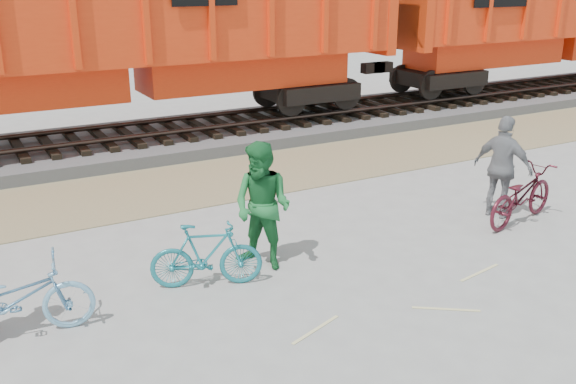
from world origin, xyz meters
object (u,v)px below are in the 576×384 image
object	(u,v)px
hopper_car_center	(128,28)
bicycle_blue	(14,300)
bicycle_maroon	(521,195)
person_man	(262,206)
hopper_car_right	(553,10)
person_woman	(503,167)
bicycle_teal	(206,255)

from	to	relation	value
hopper_car_center	bicycle_blue	size ratio (longest dim) A/B	7.37
hopper_car_center	bicycle_maroon	distance (m)	9.88
bicycle_maroon	person_man	xyz separation A→B (m)	(-4.86, 0.59, 0.46)
bicycle_maroon	hopper_car_right	bearing A→B (deg)	-64.24
person_woman	hopper_car_right	bearing A→B (deg)	-70.95
hopper_car_right	bicycle_maroon	world-z (taller)	hopper_car_right
bicycle_teal	person_man	bearing A→B (deg)	-58.20
bicycle_maroon	bicycle_blue	bearing A→B (deg)	75.08
hopper_car_right	bicycle_teal	size ratio (longest dim) A/B	8.78
hopper_car_right	person_woman	xyz separation A→B (m)	(-10.54, -8.00, -2.07)
hopper_car_center	bicycle_blue	bearing A→B (deg)	-115.46
bicycle_blue	bicycle_teal	size ratio (longest dim) A/B	1.19
hopper_car_center	bicycle_maroon	size ratio (longest dim) A/B	7.17
bicycle_blue	bicycle_maroon	world-z (taller)	bicycle_maroon
hopper_car_right	bicycle_maroon	bearing A→B (deg)	-141.19
bicycle_teal	person_man	xyz separation A→B (m)	(1.00, 0.20, 0.50)
bicycle_teal	hopper_car_center	bearing A→B (deg)	11.24
hopper_car_center	bicycle_teal	xyz separation A→B (m)	(-1.31, -8.01, -2.53)
bicycle_maroon	person_man	distance (m)	4.92
person_man	bicycle_teal	bearing A→B (deg)	-111.27
hopper_car_center	hopper_car_right	world-z (taller)	same
bicycle_blue	person_man	size ratio (longest dim) A/B	0.97
hopper_car_center	person_man	xyz separation A→B (m)	(-0.31, -7.81, -2.03)
hopper_car_right	person_woman	distance (m)	13.39
bicycle_teal	person_woman	world-z (taller)	person_woman
hopper_car_center	person_man	bearing A→B (deg)	-92.24
hopper_car_right	person_man	size ratio (longest dim) A/B	7.18
bicycle_teal	bicycle_maroon	distance (m)	5.88
hopper_car_center	person_woman	bearing A→B (deg)	-60.86
person_woman	person_man	bearing A→B (deg)	69.62
person_man	hopper_car_right	bearing A→B (deg)	84.46
hopper_car_right	bicycle_teal	world-z (taller)	hopper_car_right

